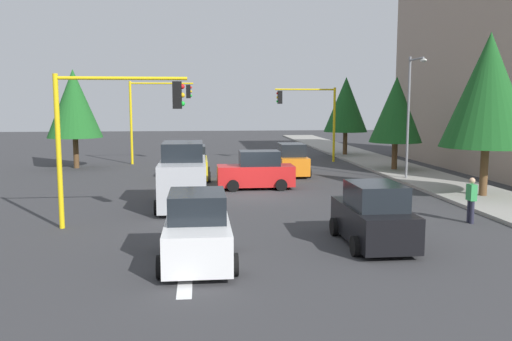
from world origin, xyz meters
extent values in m
plane|color=#353538|center=(0.00, 0.00, 0.00)|extent=(120.00, 120.00, 0.00)
cube|color=gray|center=(-5.00, 10.50, 0.07)|extent=(80.00, 4.00, 0.15)
cube|color=silver|center=(12.30, -3.00, 0.01)|extent=(2.20, 0.36, 0.01)
cone|color=silver|center=(11.00, -3.00, 0.01)|extent=(0.01, 1.10, 1.10)
cylinder|color=yellow|center=(-14.00, 7.50, 2.79)|extent=(0.18, 0.18, 5.57)
cylinder|color=yellow|center=(-14.00, 5.25, 5.42)|extent=(0.12, 4.50, 0.12)
cube|color=black|center=(-14.00, 3.36, 4.84)|extent=(0.36, 0.32, 0.96)
sphere|color=red|center=(-14.00, 3.18, 5.14)|extent=(0.18, 0.18, 0.18)
sphere|color=yellow|center=(-14.00, 3.18, 4.84)|extent=(0.18, 0.18, 0.18)
sphere|color=green|center=(-14.00, 3.18, 4.54)|extent=(0.18, 0.18, 0.18)
cylinder|color=yellow|center=(6.00, -7.50, 2.71)|extent=(0.18, 0.18, 5.43)
cylinder|color=yellow|center=(6.00, -5.25, 5.28)|extent=(0.12, 4.50, 0.12)
cube|color=black|center=(6.00, -3.36, 4.70)|extent=(0.36, 0.32, 0.96)
sphere|color=red|center=(6.00, -3.18, 5.00)|extent=(0.18, 0.18, 0.18)
sphere|color=yellow|center=(6.00, -3.18, 4.70)|extent=(0.18, 0.18, 0.18)
sphere|color=green|center=(6.00, -3.18, 4.40)|extent=(0.18, 0.18, 0.18)
cylinder|color=yellow|center=(-14.00, -7.50, 2.99)|extent=(0.18, 0.18, 5.98)
cylinder|color=yellow|center=(-14.00, -5.25, 5.83)|extent=(0.12, 4.50, 0.12)
cube|color=black|center=(-14.00, -3.36, 5.25)|extent=(0.36, 0.32, 0.96)
sphere|color=red|center=(-14.00, -3.18, 5.55)|extent=(0.18, 0.18, 0.18)
sphere|color=yellow|center=(-14.00, -3.18, 5.25)|extent=(0.18, 0.18, 0.18)
sphere|color=green|center=(-14.00, -3.18, 4.95)|extent=(0.18, 0.18, 0.18)
cylinder|color=slate|center=(-4.00, 9.20, 3.50)|extent=(0.14, 0.14, 7.00)
cylinder|color=slate|center=(-3.10, 9.20, 6.80)|extent=(1.80, 0.10, 0.10)
ellipsoid|color=silver|center=(-2.20, 9.20, 6.65)|extent=(0.56, 0.28, 0.20)
cylinder|color=brown|center=(2.00, 10.50, 1.30)|extent=(0.36, 0.36, 2.60)
cone|color=#19511E|center=(2.00, 10.50, 5.00)|extent=(4.16, 4.16, 5.20)
cylinder|color=brown|center=(-18.00, 9.50, 1.13)|extent=(0.36, 0.36, 2.25)
cone|color=#19511E|center=(-18.00, 9.50, 4.30)|extent=(3.60, 3.60, 4.50)
cylinder|color=brown|center=(-8.00, 10.00, 1.05)|extent=(0.36, 0.36, 2.10)
cone|color=#19511E|center=(-8.00, 10.00, 4.01)|extent=(3.37, 3.37, 4.21)
cylinder|color=brown|center=(-12.00, -11.00, 1.15)|extent=(0.36, 0.36, 2.30)
cone|color=#1E6023|center=(-12.00, -11.00, 4.39)|extent=(3.67, 3.67, 4.59)
cube|color=#B2B5BA|center=(2.61, -3.31, 1.09)|extent=(4.80, 1.90, 1.85)
cube|color=black|center=(2.37, -3.31, 2.40)|extent=(2.50, 1.67, 0.76)
cylinder|color=black|center=(4.09, -2.30, 0.30)|extent=(0.60, 0.20, 0.60)
cylinder|color=black|center=(4.09, -4.32, 0.30)|extent=(0.60, 0.20, 0.60)
cylinder|color=black|center=(1.12, -2.30, 0.30)|extent=(0.60, 0.20, 0.60)
cylinder|color=black|center=(1.12, -4.32, 0.30)|extent=(0.60, 0.20, 0.60)
cube|color=orange|center=(-6.88, 2.97, 0.69)|extent=(3.89, 1.67, 1.05)
cube|color=black|center=(-6.68, 2.97, 1.60)|extent=(2.02, 1.47, 0.76)
cylinder|color=black|center=(-8.08, 2.07, 0.30)|extent=(0.60, 0.20, 0.60)
cylinder|color=black|center=(-8.08, 3.86, 0.30)|extent=(0.60, 0.20, 0.60)
cylinder|color=black|center=(-5.67, 2.07, 0.30)|extent=(0.60, 0.20, 0.60)
cylinder|color=black|center=(-5.67, 3.86, 0.30)|extent=(0.60, 0.20, 0.60)
cube|color=white|center=(10.67, -2.69, 0.69)|extent=(3.87, 1.75, 1.05)
cube|color=black|center=(10.47, -2.69, 1.60)|extent=(2.01, 1.54, 0.76)
cylinder|color=black|center=(11.87, -1.75, 0.30)|extent=(0.60, 0.20, 0.60)
cylinder|color=black|center=(11.87, -3.62, 0.30)|extent=(0.60, 0.20, 0.60)
cylinder|color=black|center=(9.47, -1.75, 0.30)|extent=(0.60, 0.20, 0.60)
cylinder|color=black|center=(9.47, -3.62, 0.30)|extent=(0.60, 0.20, 0.60)
cube|color=black|center=(9.26, 2.78, 0.69)|extent=(3.94, 1.70, 1.05)
cube|color=black|center=(9.45, 2.78, 1.60)|extent=(2.05, 1.49, 0.76)
cylinder|color=black|center=(8.04, 1.87, 0.30)|extent=(0.60, 0.20, 0.60)
cylinder|color=black|center=(8.04, 3.69, 0.30)|extent=(0.60, 0.20, 0.60)
cylinder|color=black|center=(10.48, 1.87, 0.30)|extent=(0.60, 0.20, 0.60)
cylinder|color=black|center=(10.48, 3.69, 0.30)|extent=(0.60, 0.20, 0.60)
cube|color=red|center=(-2.00, 0.27, 0.69)|extent=(1.65, 3.94, 1.05)
cube|color=black|center=(-2.00, 0.47, 1.60)|extent=(1.45, 2.05, 0.76)
cylinder|color=black|center=(-1.12, -0.95, 0.30)|extent=(0.20, 0.60, 0.60)
cylinder|color=black|center=(-2.88, -0.95, 0.30)|extent=(0.20, 0.60, 0.60)
cylinder|color=black|center=(-1.12, 1.49, 0.30)|extent=(0.20, 0.60, 0.60)
cylinder|color=black|center=(-2.88, 1.49, 0.30)|extent=(0.20, 0.60, 0.60)
cube|color=yellow|center=(-5.67, -3.07, 0.69)|extent=(3.85, 1.79, 1.05)
cube|color=black|center=(-5.86, -3.07, 1.60)|extent=(2.00, 1.58, 0.76)
cylinder|color=black|center=(-4.47, -2.11, 0.30)|extent=(0.60, 0.20, 0.60)
cylinder|color=black|center=(-4.47, -4.02, 0.30)|extent=(0.60, 0.20, 0.60)
cylinder|color=black|center=(-6.86, -2.11, 0.30)|extent=(0.60, 0.20, 0.60)
cylinder|color=black|center=(-6.86, -4.02, 0.30)|extent=(0.60, 0.20, 0.60)
cylinder|color=#262638|center=(6.85, 7.36, 0.42)|extent=(0.16, 0.16, 0.85)
cylinder|color=#262638|center=(6.65, 7.36, 0.42)|extent=(0.16, 0.16, 0.85)
cube|color=green|center=(6.75, 7.36, 1.15)|extent=(0.40, 0.24, 0.60)
sphere|color=tan|center=(6.75, 7.36, 1.59)|extent=(0.22, 0.22, 0.22)
camera|label=1|loc=(25.01, -2.60, 4.42)|focal=37.10mm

